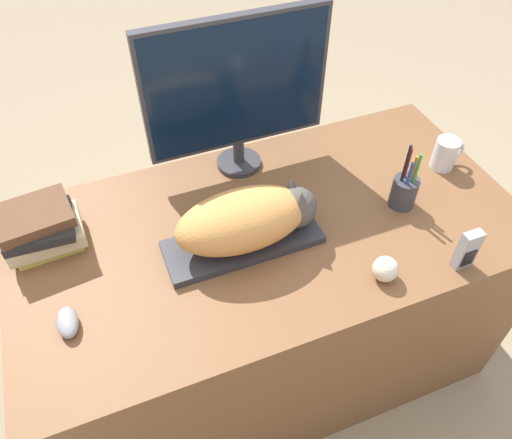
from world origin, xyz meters
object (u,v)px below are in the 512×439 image
object	(u,v)px
cat	(250,218)
coffee_mug	(446,154)
keyboard	(243,242)
computer_mouse	(68,322)
monitor	(237,88)
phone	(467,250)
book_stack	(41,228)
baseball	(385,269)
pen_cup	(404,190)

from	to	relation	value
cat	coffee_mug	bearing A→B (deg)	6.48
keyboard	coffee_mug	world-z (taller)	coffee_mug
cat	computer_mouse	world-z (taller)	cat
monitor	phone	world-z (taller)	monitor
computer_mouse	book_stack	size ratio (longest dim) A/B	0.43
monitor	baseball	size ratio (longest dim) A/B	8.03
keyboard	phone	size ratio (longest dim) A/B	3.51
computer_mouse	monitor	bearing A→B (deg)	35.07
keyboard	monitor	distance (m)	0.44
computer_mouse	baseball	size ratio (longest dim) A/B	1.34
computer_mouse	coffee_mug	xyz separation A→B (m)	(1.21, 0.17, 0.03)
pen_cup	phone	bearing A→B (deg)	-85.33
computer_mouse	book_stack	world-z (taller)	book_stack
coffee_mug	pen_cup	world-z (taller)	pen_cup
keyboard	book_stack	distance (m)	0.55
coffee_mug	phone	xyz separation A→B (m)	(-0.20, -0.36, 0.01)
cat	coffee_mug	xyz separation A→B (m)	(0.70, 0.08, -0.05)
cat	phone	distance (m)	0.57
book_stack	baseball	bearing A→B (deg)	-28.64
computer_mouse	baseball	distance (m)	0.80
monitor	keyboard	bearing A→B (deg)	-108.57
computer_mouse	pen_cup	size ratio (longest dim) A/B	0.42
cat	monitor	xyz separation A→B (m)	(0.09, 0.33, 0.18)
cat	baseball	world-z (taller)	cat
cat	phone	size ratio (longest dim) A/B	3.19
baseball	book_stack	distance (m)	0.93
monitor	computer_mouse	size ratio (longest dim) A/B	5.98
cat	pen_cup	xyz separation A→B (m)	(0.48, -0.02, -0.05)
cat	monitor	distance (m)	0.39
phone	coffee_mug	bearing A→B (deg)	60.88
baseball	cat	bearing A→B (deg)	139.60
keyboard	coffee_mug	distance (m)	0.73
computer_mouse	pen_cup	bearing A→B (deg)	3.94
coffee_mug	phone	size ratio (longest dim) A/B	0.88
pen_cup	book_stack	size ratio (longest dim) A/B	1.03
monitor	phone	xyz separation A→B (m)	(0.41, -0.61, -0.22)
keyboard	pen_cup	world-z (taller)	pen_cup
book_stack	computer_mouse	bearing A→B (deg)	-85.67
monitor	book_stack	bearing A→B (deg)	-168.47
computer_mouse	coffee_mug	size ratio (longest dim) A/B	0.85
monitor	phone	distance (m)	0.77
keyboard	phone	xyz separation A→B (m)	(0.52, -0.28, 0.05)
keyboard	monitor	xyz separation A→B (m)	(0.11, 0.33, 0.27)
computer_mouse	baseball	world-z (taller)	baseball
keyboard	monitor	size ratio (longest dim) A/B	0.79
monitor	coffee_mug	world-z (taller)	monitor
coffee_mug	book_stack	size ratio (longest dim) A/B	0.51
cat	computer_mouse	distance (m)	0.52
computer_mouse	cat	bearing A→B (deg)	10.00
pen_cup	baseball	xyz separation A→B (m)	(-0.19, -0.22, -0.02)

